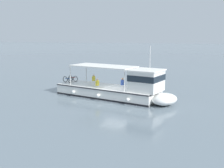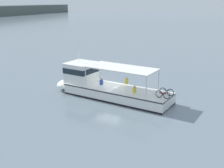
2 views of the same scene
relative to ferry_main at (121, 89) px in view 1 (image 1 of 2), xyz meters
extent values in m
plane|color=slate|center=(0.48, -0.46, -1.02)|extent=(400.00, 400.00, 0.00)
cube|color=white|center=(-0.33, -1.58, -0.47)|extent=(5.29, 11.22, 1.10)
ellipsoid|color=white|center=(0.91, 4.49, -0.47)|extent=(3.32, 2.74, 1.01)
cube|color=black|center=(-0.33, -1.58, -0.92)|extent=(5.33, 11.23, 0.16)
cube|color=#2D2D33|center=(-0.33, -1.58, 0.00)|extent=(5.35, 11.23, 0.10)
cube|color=white|center=(0.55, 2.73, 1.03)|extent=(3.18, 3.09, 1.90)
cube|color=#19232D|center=(0.55, 2.73, 1.37)|extent=(3.25, 3.14, 0.56)
cube|color=white|center=(0.55, 2.73, 2.04)|extent=(3.37, 3.28, 0.12)
cube|color=white|center=(-0.42, -2.02, 2.13)|extent=(4.22, 7.15, 0.10)
cylinder|color=silver|center=(-1.10, 1.43, 1.08)|extent=(0.08, 0.08, 2.00)
cylinder|color=silver|center=(1.57, 0.89, 1.08)|extent=(0.08, 0.08, 2.00)
cylinder|color=silver|center=(-2.40, -4.94, 1.08)|extent=(0.08, 0.08, 2.00)
cylinder|color=silver|center=(0.27, -5.48, 1.08)|extent=(0.08, 0.08, 2.00)
cylinder|color=silver|center=(0.61, 3.02, 3.20)|extent=(0.06, 0.06, 2.20)
sphere|color=white|center=(2.10, 1.39, -0.52)|extent=(0.36, 0.36, 0.36)
sphere|color=white|center=(1.44, -1.84, -0.52)|extent=(0.36, 0.36, 0.36)
sphere|color=white|center=(0.82, -4.88, -0.52)|extent=(0.36, 0.36, 0.36)
torus|color=black|center=(-1.67, -5.95, 0.41)|extent=(0.19, 0.66, 0.66)
torus|color=black|center=(-1.81, -6.64, 0.41)|extent=(0.19, 0.66, 0.66)
cylinder|color=maroon|center=(-1.74, -6.30, 0.53)|extent=(0.20, 0.70, 0.06)
torus|color=black|center=(-0.79, -6.13, 0.41)|extent=(0.19, 0.66, 0.66)
torus|color=black|center=(-0.93, -6.82, 0.41)|extent=(0.19, 0.66, 0.66)
cylinder|color=#1E478C|center=(-0.86, -6.47, 0.53)|extent=(0.20, 0.70, 0.06)
cube|color=yellow|center=(-1.80, -3.75, 0.54)|extent=(0.36, 0.28, 0.52)
sphere|color=beige|center=(-1.80, -3.75, 0.91)|extent=(0.20, 0.20, 0.20)
cube|color=yellow|center=(0.64, -2.24, 0.54)|extent=(0.36, 0.28, 0.52)
sphere|color=beige|center=(0.64, -2.24, 0.91)|extent=(0.20, 0.20, 0.20)
cube|color=#2D4CA5|center=(-0.53, 0.00, 0.54)|extent=(0.36, 0.28, 0.52)
sphere|color=#9E7051|center=(-0.53, 0.00, 0.91)|extent=(0.20, 0.20, 0.20)
camera|label=1|loc=(24.91, 8.51, 5.21)|focal=43.44mm
camera|label=2|loc=(-24.66, -10.12, 8.23)|focal=44.45mm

